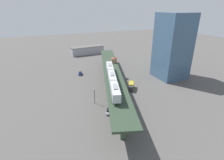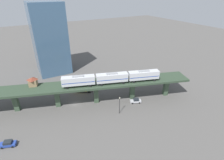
# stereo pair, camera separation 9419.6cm
# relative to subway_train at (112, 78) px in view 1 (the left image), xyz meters

# --- Properties ---
(ground_plane) EXTENTS (400.00, 400.00, 0.00)m
(ground_plane) POSITION_rel_subway_train_xyz_m (6.00, 13.53, -11.18)
(ground_plane) COLOR #514F4C
(elevated_viaduct) EXTENTS (37.11, 89.92, 8.64)m
(elevated_viaduct) POSITION_rel_subway_train_xyz_m (5.93, 13.35, -3.79)
(elevated_viaduct) COLOR #2C3D2C
(elevated_viaduct) RESTS_ON ground
(subway_train) EXTENTS (14.44, 36.17, 4.45)m
(subway_train) POSITION_rel_subway_train_xyz_m (0.00, 0.00, 0.00)
(subway_train) COLOR silver
(subway_train) RESTS_ON elevated_viaduct
(signal_hut) EXTENTS (4.07, 4.07, 3.40)m
(signal_hut) POSITION_rel_subway_train_xyz_m (12.90, 26.63, -0.74)
(signal_hut) COLOR #8C7251
(signal_hut) RESTS_ON elevated_viaduct
(street_car_blue) EXTENTS (3.16, 4.75, 1.89)m
(street_car_blue) POSITION_rel_subway_train_xyz_m (-4.96, 37.52, -10.24)
(street_car_blue) COLOR #233D93
(street_car_blue) RESTS_ON ground
(street_car_silver) EXTENTS (3.35, 4.75, 1.89)m
(street_car_silver) POSITION_rel_subway_train_xyz_m (-5.02, -8.17, -10.24)
(street_car_silver) COLOR #B7BABF
(street_car_silver) RESTS_ON ground
(delivery_truck) EXTENTS (5.85, 7.25, 3.20)m
(delivery_truck) POSITION_rel_subway_train_xyz_m (13.70, 7.18, -9.42)
(delivery_truck) COLOR #333338
(delivery_truck) RESTS_ON ground
(street_lamp) EXTENTS (0.44, 0.44, 6.94)m
(street_lamp) POSITION_rel_subway_train_xyz_m (-7.66, 1.14, -7.07)
(street_lamp) COLOR black
(street_lamp) RESTS_ON ground
(warehouse_building) EXTENTS (29.09, 11.80, 6.80)m
(warehouse_building) POSITION_rel_subway_train_xyz_m (13.09, 85.48, -7.77)
(warehouse_building) COLOR #99999E
(warehouse_building) RESTS_ON ground
(office_tower) EXTENTS (16.00, 16.00, 36.00)m
(office_tower) POSITION_rel_subway_train_xyz_m (42.76, 13.29, 6.82)
(office_tower) COLOR #3D5B7A
(office_tower) RESTS_ON ground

